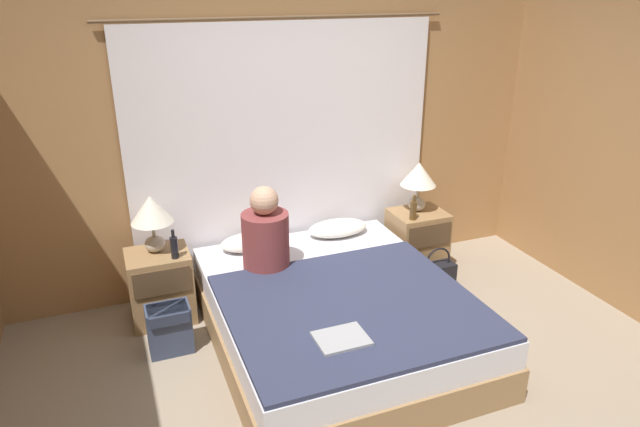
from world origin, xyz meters
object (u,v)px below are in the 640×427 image
Objects in this scene: pillow_right at (338,228)px; pillow_left at (253,242)px; bed at (336,316)px; handbag_on_floor at (437,275)px; lamp_left at (152,214)px; backpack_on_floor at (169,326)px; beer_bottle_on_right_stand at (413,210)px; lamp_right at (418,178)px; nightstand_right at (417,241)px; person_left_in_bed at (265,235)px; laptop_on_bed at (341,339)px; beer_bottle_on_left_stand at (174,247)px; nightstand_left at (161,286)px.

pillow_left is at bearing 180.00° from pillow_right.
bed reaches higher than handbag_on_floor.
bed is 4.68× the size of lamp_left.
beer_bottle_on_right_stand is at bearing 9.19° from backpack_on_floor.
lamp_right is at bearing 87.26° from handbag_on_floor.
person_left_in_bed reaches higher than nightstand_right.
lamp_left reaches higher than handbag_on_floor.
lamp_left is (-1.12, 0.83, 0.64)m from bed.
laptop_on_bed is (-1.34, -1.39, 0.20)m from nightstand_right.
beer_bottle_on_left_stand reaches higher than beer_bottle_on_right_stand.
lamp_left is 0.69× the size of person_left_in_bed.
beer_bottle_on_right_stand is 0.62× the size of backpack_on_floor.
backpack_on_floor is at bearing -145.34° from pillow_left.
bed is at bearing -66.28° from pillow_left.
handbag_on_floor is (2.22, 0.08, -0.08)m from backpack_on_floor.
pillow_right reaches higher than backpack_on_floor.
laptop_on_bed is at bearing -110.28° from bed.
nightstand_right is at bearing -2.32° from pillow_left.
handbag_on_floor is at bearing 37.43° from laptop_on_bed.
lamp_left is at bearing 180.00° from lamp_right.
pillow_left is at bearing 177.68° from nightstand_right.
handbag_on_floor is at bearing -10.98° from lamp_left.
lamp_left is 2.37m from handbag_on_floor.
beer_bottle_on_right_stand reaches higher than nightstand_left.
nightstand_left is at bearing 159.01° from person_left_in_bed.
handbag_on_floor is at bearing -3.62° from person_left_in_bed.
lamp_right is (2.23, 0.05, 0.58)m from nightstand_left.
lamp_right is at bearing -1.05° from pillow_right.
person_left_in_bed is 1.68× the size of handbag_on_floor.
laptop_on_bed is (0.89, -1.44, -0.38)m from lamp_left.
bed is 5.80× the size of backpack_on_floor.
beer_bottle_on_right_stand is (2.10, -0.17, -0.22)m from lamp_left.
person_left_in_bed is 2.08× the size of laptop_on_bed.
nightstand_left is 2.50× the size of beer_bottle_on_right_stand.
pillow_right is at bearing 148.61° from handbag_on_floor.
beer_bottle_on_right_stand is 0.72× the size of laptop_on_bed.
pillow_right is at bearing 178.95° from lamp_right.
laptop_on_bed is 0.86× the size of backpack_on_floor.
laptop_on_bed is at bearing -58.85° from beer_bottle_on_left_stand.
pillow_left is 1.46m from laptop_on_bed.
nightstand_left is 1.45× the size of handbag_on_floor.
nightstand_right is 1.79× the size of laptop_on_bed.
beer_bottle_on_right_stand reaches higher than pillow_right.
nightstand_left is 2.25m from handbag_on_floor.
nightstand_right is 0.40m from beer_bottle_on_right_stand.
bed is at bearing -146.08° from beer_bottle_on_right_stand.
pillow_left is at bearing 15.96° from beer_bottle_on_left_stand.
nightstand_left is 1.55× the size of backpack_on_floor.
pillow_left reaches higher than backpack_on_floor.
lamp_right reaches higher than bed.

